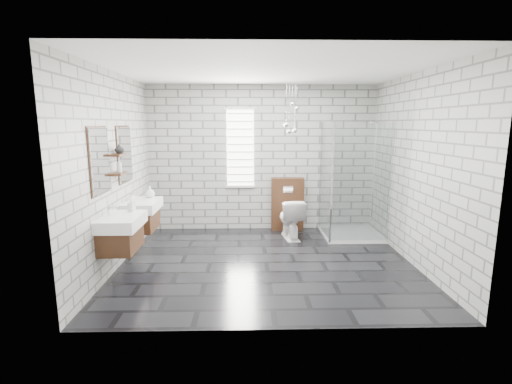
{
  "coord_description": "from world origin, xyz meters",
  "views": [
    {
      "loc": [
        -0.28,
        -5.13,
        1.99
      ],
      "look_at": [
        -0.14,
        0.35,
        0.98
      ],
      "focal_mm": 26.0,
      "sensor_mm": 36.0,
      "label": 1
    }
  ],
  "objects_px": {
    "shower_enclosure": "(348,210)",
    "vanity_left": "(118,223)",
    "toilet": "(290,218)",
    "cistern_panel": "(287,204)",
    "vanity_right": "(140,207)"
  },
  "relations": [
    {
      "from": "vanity_left",
      "to": "vanity_right",
      "type": "height_order",
      "value": "same"
    },
    {
      "from": "vanity_left",
      "to": "toilet",
      "type": "distance_m",
      "value": 2.99
    },
    {
      "from": "vanity_left",
      "to": "vanity_right",
      "type": "xyz_separation_m",
      "value": [
        0.0,
        0.95,
        0.0
      ]
    },
    {
      "from": "shower_enclosure",
      "to": "vanity_left",
      "type": "bearing_deg",
      "value": -152.96
    },
    {
      "from": "vanity_right",
      "to": "toilet",
      "type": "relative_size",
      "value": 2.22
    },
    {
      "from": "cistern_panel",
      "to": "toilet",
      "type": "height_order",
      "value": "cistern_panel"
    },
    {
      "from": "toilet",
      "to": "cistern_panel",
      "type": "bearing_deg",
      "value": -97.21
    },
    {
      "from": "vanity_right",
      "to": "shower_enclosure",
      "type": "distance_m",
      "value": 3.51
    },
    {
      "from": "vanity_right",
      "to": "shower_enclosure",
      "type": "bearing_deg",
      "value": 13.11
    },
    {
      "from": "shower_enclosure",
      "to": "toilet",
      "type": "relative_size",
      "value": 2.88
    },
    {
      "from": "cistern_panel",
      "to": "shower_enclosure",
      "type": "height_order",
      "value": "shower_enclosure"
    },
    {
      "from": "cistern_panel",
      "to": "vanity_right",
      "type": "bearing_deg",
      "value": -151.28
    },
    {
      "from": "vanity_left",
      "to": "shower_enclosure",
      "type": "distance_m",
      "value": 3.83
    },
    {
      "from": "vanity_left",
      "to": "toilet",
      "type": "bearing_deg",
      "value": 36.04
    },
    {
      "from": "vanity_right",
      "to": "shower_enclosure",
      "type": "height_order",
      "value": "shower_enclosure"
    }
  ]
}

